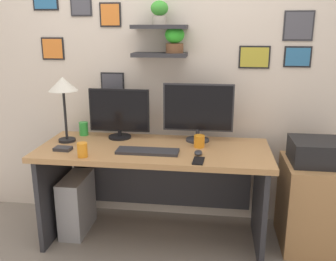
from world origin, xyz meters
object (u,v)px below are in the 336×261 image
at_px(cell_phone, 198,161).
at_px(printer, 318,152).
at_px(pen_cup, 82,150).
at_px(computer_tower_left, 77,204).
at_px(monitor_right, 198,111).
at_px(computer_mouse, 198,153).
at_px(water_cup, 84,129).
at_px(drawer_cabinet, 312,204).
at_px(monitor_left, 119,113).
at_px(desk_lamp, 63,89).
at_px(keyboard, 148,151).
at_px(desk, 155,171).
at_px(scissors_tray, 63,149).
at_px(coffee_mug, 199,141).

bearing_deg(cell_phone, printer, 25.33).
height_order(pen_cup, computer_tower_left, pen_cup).
bearing_deg(monitor_right, computer_mouse, -85.94).
height_order(water_cup, drawer_cabinet, water_cup).
xyz_separation_m(monitor_left, desk_lamp, (-0.38, -0.15, 0.21)).
height_order(keyboard, cell_phone, keyboard).
xyz_separation_m(desk, keyboard, (-0.02, -0.18, 0.22)).
bearing_deg(monitor_left, printer, -5.28).
bearing_deg(water_cup, drawer_cabinet, -5.22).
bearing_deg(desk_lamp, scissors_tray, -75.27).
bearing_deg(coffee_mug, computer_mouse, -89.25).
xyz_separation_m(scissors_tray, computer_tower_left, (-0.00, 0.18, -0.53)).
xyz_separation_m(coffee_mug, drawer_cabinet, (0.85, 0.02, -0.47)).
distance_m(desk, computer_tower_left, 0.71).
bearing_deg(scissors_tray, water_cup, 87.81).
bearing_deg(keyboard, desk, 82.46).
distance_m(desk_lamp, cell_phone, 1.16).
bearing_deg(keyboard, water_cup, 148.74).
xyz_separation_m(desk, computer_mouse, (0.33, -0.17, 0.22)).
height_order(keyboard, desk_lamp, desk_lamp).
height_order(cell_phone, coffee_mug, coffee_mug).
distance_m(pen_cup, computer_tower_left, 0.67).
distance_m(cell_phone, drawer_cabinet, 1.00).
bearing_deg(desk_lamp, monitor_right, 8.72).
bearing_deg(monitor_right, computer_tower_left, -169.22).
bearing_deg(scissors_tray, desk, 17.74).
bearing_deg(monitor_right, coffee_mug, -82.49).
xyz_separation_m(monitor_left, cell_phone, (0.65, -0.47, -0.19)).
xyz_separation_m(coffee_mug, computer_tower_left, (-0.97, -0.02, -0.56)).
distance_m(computer_mouse, drawer_cabinet, 0.97).
relative_size(monitor_right, cell_phone, 3.84).
relative_size(desk_lamp, computer_tower_left, 1.07).
bearing_deg(monitor_left, computer_mouse, -27.24).
distance_m(desk, desk_lamp, 0.93).
bearing_deg(drawer_cabinet, printer, -90.00).
bearing_deg(scissors_tray, pen_cup, -31.12).
relative_size(scissors_tray, water_cup, 1.09).
xyz_separation_m(cell_phone, water_cup, (-0.96, 0.49, 0.05)).
bearing_deg(computer_tower_left, monitor_left, 28.80).
height_order(monitor_right, desk_lamp, desk_lamp).
relative_size(monitor_right, keyboard, 1.22).
xyz_separation_m(monitor_left, scissors_tray, (-0.33, -0.37, -0.19)).
relative_size(desk, drawer_cabinet, 2.58).
xyz_separation_m(desk_lamp, pen_cup, (0.25, -0.33, -0.36)).
height_order(scissors_tray, water_cup, water_cup).
distance_m(computer_mouse, water_cup, 1.02).
bearing_deg(monitor_right, desk, -152.51).
relative_size(keyboard, cell_phone, 3.14).
bearing_deg(desk, water_cup, 163.17).
distance_m(desk_lamp, scissors_tray, 0.46).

